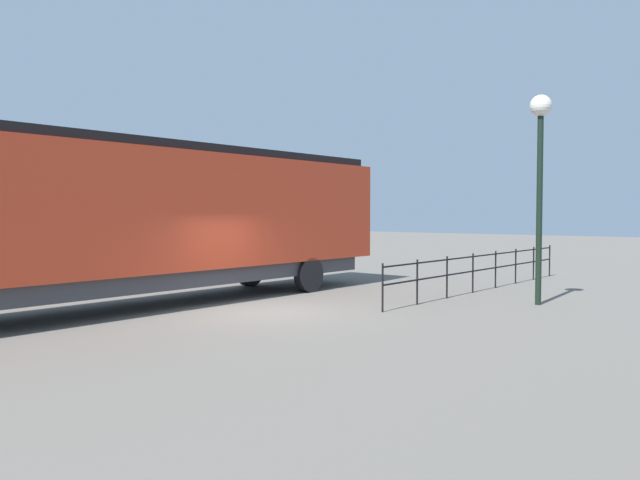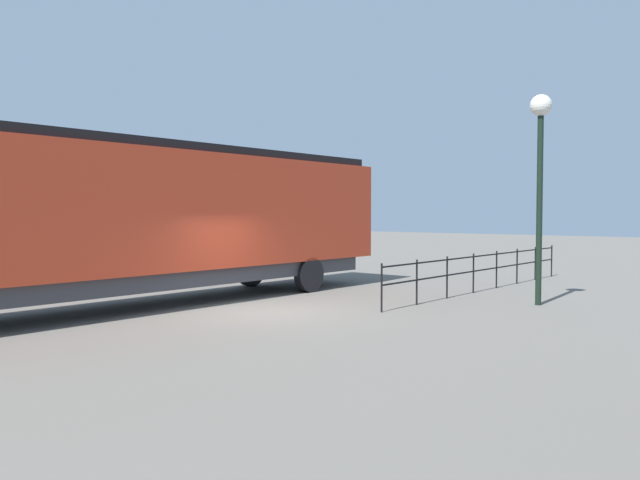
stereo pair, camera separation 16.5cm
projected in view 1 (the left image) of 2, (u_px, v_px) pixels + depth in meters
ground_plane at (268, 312)px, 16.08m from camera, size 120.00×120.00×0.00m
locomotive at (149, 216)px, 17.03m from camera, size 2.96×17.57×4.36m
lamp_post at (540, 148)px, 17.20m from camera, size 0.58×0.58×5.68m
platform_fence at (485, 266)px, 20.61m from camera, size 0.05×11.87×1.24m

